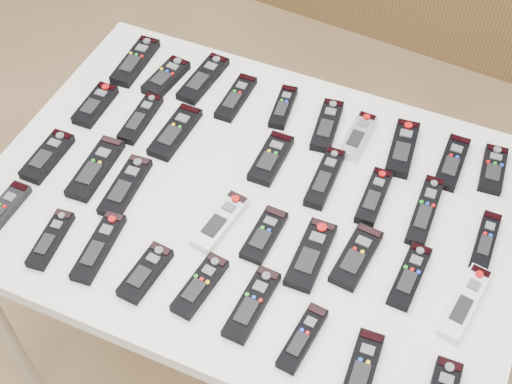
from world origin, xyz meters
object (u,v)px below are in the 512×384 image
at_px(remote_2, 203,79).
at_px(remote_20, 125,186).
at_px(remote_30, 145,273).
at_px(remote_9, 493,169).
at_px(remote_27, 1,212).
at_px(table, 256,213).
at_px(remote_34, 362,368).
at_px(remote_4, 283,107).
at_px(remote_31, 200,286).
at_px(remote_6, 358,136).
at_px(remote_17, 486,241).
at_px(remote_26, 465,303).
at_px(remote_0, 135,61).
at_px(remote_5, 327,125).
at_px(remote_25, 410,276).
at_px(remote_12, 175,132).
at_px(remote_16, 425,211).
at_px(remote_13, 271,158).
at_px(remote_24, 356,257).
at_px(remote_15, 374,197).
at_px(remote_1, 166,77).
at_px(remote_18, 47,156).
at_px(remote_11, 141,118).
at_px(remote_8, 452,162).
at_px(remote_14, 325,178).
at_px(remote_23, 311,255).
at_px(remote_10, 95,105).
at_px(remote_28, 51,239).
at_px(remote_29, 99,247).
at_px(remote_33, 302,338).
at_px(remote_22, 264,235).
at_px(remote_19, 95,168).
at_px(remote_32, 252,304).
at_px(remote_21, 220,221).
at_px(remote_3, 236,98).
at_px(remote_7, 403,148).

distance_m(remote_2, remote_20, 0.41).
bearing_deg(remote_30, remote_9, 48.66).
bearing_deg(remote_27, table, 29.09).
relative_size(remote_27, remote_34, 1.09).
height_order(remote_4, remote_31, same).
relative_size(remote_6, remote_17, 1.00).
bearing_deg(remote_26, remote_0, 167.68).
height_order(remote_5, remote_25, remote_5).
xyz_separation_m(remote_12, remote_30, (0.14, -0.39, 0.00)).
bearing_deg(remote_16, remote_13, 177.88).
bearing_deg(remote_24, remote_25, 4.65).
relative_size(remote_15, remote_24, 0.99).
bearing_deg(remote_26, remote_1, 166.70).
relative_size(remote_18, remote_25, 0.96).
bearing_deg(remote_11, remote_34, -32.24).
distance_m(remote_8, remote_11, 0.78).
bearing_deg(remote_14, remote_12, 179.36).
distance_m(remote_11, remote_14, 0.50).
bearing_deg(remote_26, remote_23, -168.41).
height_order(remote_9, remote_26, same).
xyz_separation_m(remote_5, remote_20, (-0.36, -0.37, -0.00)).
height_order(remote_10, remote_11, remote_10).
xyz_separation_m(remote_28, remote_29, (0.11, 0.03, -0.00)).
bearing_deg(remote_33, remote_20, 165.02).
relative_size(remote_17, remote_22, 1.06).
bearing_deg(remote_23, remote_6, 91.90).
bearing_deg(remote_8, remote_9, 10.45).
bearing_deg(remote_20, table, 15.41).
height_order(table, remote_8, remote_8).
relative_size(remote_1, remote_15, 0.92).
bearing_deg(remote_24, remote_13, 151.38).
bearing_deg(remote_15, remote_20, -160.66).
bearing_deg(remote_28, remote_24, 13.46).
xyz_separation_m(remote_19, remote_22, (0.44, -0.02, -0.00)).
height_order(remote_29, remote_32, same).
bearing_deg(remote_25, remote_0, 160.18).
bearing_deg(remote_11, remote_30, -61.39).
xyz_separation_m(remote_23, remote_26, (0.33, 0.02, -0.00)).
bearing_deg(remote_30, remote_8, 52.58).
xyz_separation_m(remote_9, remote_15, (-0.23, -0.20, 0.00)).
xyz_separation_m(remote_13, remote_27, (-0.50, -0.40, -0.00)).
distance_m(remote_21, remote_23, 0.22).
height_order(remote_9, remote_20, same).
height_order(remote_3, remote_11, remote_11).
bearing_deg(remote_7, remote_5, 174.19).
bearing_deg(remote_6, remote_23, -85.38).
bearing_deg(remote_10, remote_24, -14.20).
bearing_deg(remote_19, remote_4, 45.50).
relative_size(remote_0, remote_3, 1.13).
height_order(table, remote_5, remote_5).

